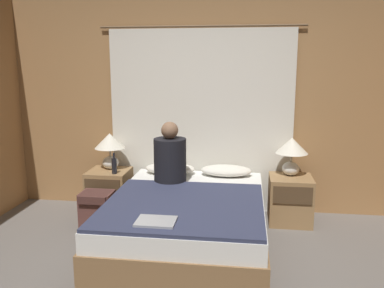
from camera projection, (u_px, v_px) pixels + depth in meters
name	position (u px, v px, depth m)	size (l,w,h in m)	color
wall_back	(201.00, 104.00, 4.71)	(4.58, 0.06, 2.50)	#A37547
curtain_panel	(200.00, 121.00, 4.69)	(2.31, 0.02, 2.13)	silver
bed	(188.00, 221.00, 3.86)	(1.44, 1.93, 0.48)	olive
nightstand_left	(109.00, 192.00, 4.69)	(0.45, 0.45, 0.51)	#937047
nightstand_right	(290.00, 200.00, 4.42)	(0.45, 0.45, 0.51)	#937047
lamp_left	(110.00, 145.00, 4.66)	(0.35, 0.35, 0.42)	silver
lamp_right	(292.00, 150.00, 4.39)	(0.35, 0.35, 0.42)	silver
pillow_left	(170.00, 169.00, 4.60)	(0.56, 0.30, 0.12)	silver
pillow_right	(226.00, 171.00, 4.51)	(0.56, 0.30, 0.12)	silver
blanket_on_bed	(183.00, 205.00, 3.55)	(1.38, 1.33, 0.03)	#2D334C
person_left_in_bed	(170.00, 158.00, 4.21)	(0.34, 0.34, 0.65)	black
beer_bottle_on_left_stand	(114.00, 165.00, 4.49)	(0.06, 0.06, 0.24)	black
laptop_on_bed	(156.00, 221.00, 3.12)	(0.30, 0.23, 0.02)	#9EA0A5
backpack_on_floor	(97.00, 208.00, 4.26)	(0.33, 0.29, 0.40)	brown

